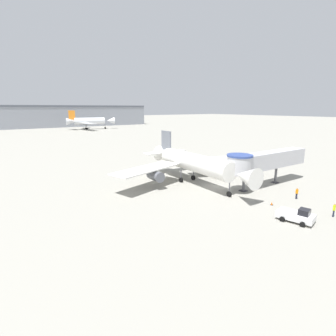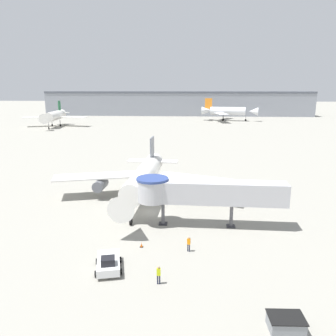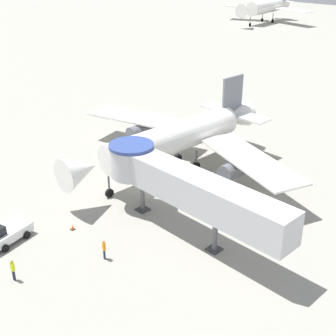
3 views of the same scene
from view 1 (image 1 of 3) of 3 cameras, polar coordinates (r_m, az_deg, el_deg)
name	(u,v)px [view 1 (image 1 of 3)]	position (r m, az deg, el deg)	size (l,w,h in m)	color
ground_plane	(217,187)	(46.49, 10.54, -4.14)	(800.00, 800.00, 0.00)	gray
main_airplane	(192,163)	(47.66, 5.31, 1.14)	(30.66, 25.68, 8.90)	white
jet_bridge	(263,161)	(48.03, 20.03, 1.49)	(19.01, 4.10, 6.28)	#B7B7BC
pushback_tug_white	(296,215)	(35.84, 26.17, -9.25)	(3.16, 4.53, 1.78)	silver
traffic_cone_near_nose	(272,203)	(40.35, 21.67, -7.11)	(0.36, 0.36, 0.61)	black
traffic_cone_starboard_wing	(235,172)	(56.87, 14.44, -0.86)	(0.39, 0.39, 0.65)	black
ground_crew_marshaller	(297,193)	(44.22, 26.24, -4.82)	(0.38, 0.29, 1.76)	#1E2338
ground_crew_wing_walker	(334,209)	(39.42, 32.45, -7.55)	(0.36, 0.24, 1.83)	#1E2338
background_jet_orange_tail	(89,121)	(177.03, -16.85, 9.74)	(30.24, 32.02, 11.94)	silver
terminal_building	(30,116)	(207.76, -27.87, 9.89)	(169.00, 24.01, 15.26)	gray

